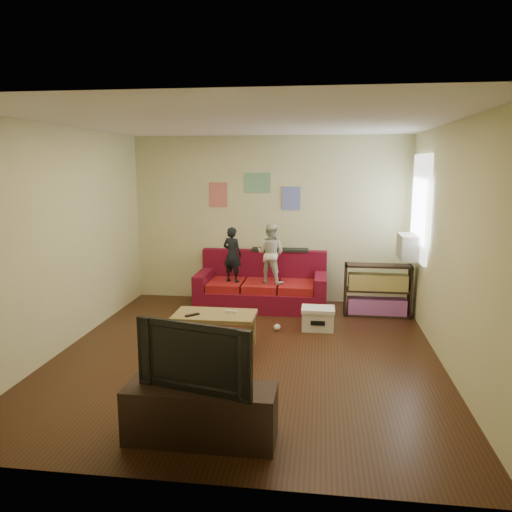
# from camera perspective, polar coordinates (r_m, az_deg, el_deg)

# --- Properties ---
(room_shell) EXTENTS (4.52, 5.02, 2.72)m
(room_shell) POSITION_cam_1_polar(r_m,az_deg,el_deg) (5.75, -1.04, 1.52)
(room_shell) COLOR #3A1F10
(room_shell) RESTS_ON ground
(sofa) EXTENTS (2.03, 0.94, 0.89)m
(sofa) POSITION_cam_1_polar(r_m,az_deg,el_deg) (7.98, 0.72, -3.66)
(sofa) COLOR maroon
(sofa) RESTS_ON ground
(child_a) EXTENTS (0.37, 0.30, 0.87)m
(child_a) POSITION_cam_1_polar(r_m,az_deg,el_deg) (7.76, -2.73, 0.16)
(child_a) COLOR black
(child_a) RESTS_ON sofa
(child_b) EXTENTS (0.55, 0.49, 0.93)m
(child_b) POSITION_cam_1_polar(r_m,az_deg,el_deg) (7.67, 1.68, 0.31)
(child_b) COLOR silver
(child_b) RESTS_ON sofa
(coffee_table) EXTENTS (0.99, 0.55, 0.45)m
(coffee_table) POSITION_cam_1_polar(r_m,az_deg,el_deg) (6.17, -4.73, -7.14)
(coffee_table) COLOR olive
(coffee_table) RESTS_ON ground
(remote) EXTENTS (0.16, 0.16, 0.02)m
(remote) POSITION_cam_1_polar(r_m,az_deg,el_deg) (6.09, -7.29, -6.69)
(remote) COLOR black
(remote) RESTS_ON coffee_table
(game_controller) EXTENTS (0.15, 0.07, 0.03)m
(game_controller) POSITION_cam_1_polar(r_m,az_deg,el_deg) (6.15, -2.81, -6.39)
(game_controller) COLOR silver
(game_controller) RESTS_ON coffee_table
(bookshelf) EXTENTS (0.98, 0.29, 0.78)m
(bookshelf) POSITION_cam_1_polar(r_m,az_deg,el_deg) (7.69, 13.68, -4.12)
(bookshelf) COLOR black
(bookshelf) RESTS_ON ground
(window) EXTENTS (0.04, 1.08, 1.48)m
(window) POSITION_cam_1_polar(r_m,az_deg,el_deg) (7.42, 18.24, 5.26)
(window) COLOR white
(window) RESTS_ON room_shell
(ac_unit) EXTENTS (0.28, 0.55, 0.35)m
(ac_unit) POSITION_cam_1_polar(r_m,az_deg,el_deg) (7.46, 17.09, 1.01)
(ac_unit) COLOR #B7B2A3
(ac_unit) RESTS_ON window
(artwork_left) EXTENTS (0.30, 0.01, 0.40)m
(artwork_left) POSITION_cam_1_polar(r_m,az_deg,el_deg) (8.29, -4.34, 7.00)
(artwork_left) COLOR #D87266
(artwork_left) RESTS_ON room_shell
(artwork_center) EXTENTS (0.42, 0.01, 0.32)m
(artwork_center) POSITION_cam_1_polar(r_m,az_deg,el_deg) (8.17, 0.15, 8.38)
(artwork_center) COLOR #72B27F
(artwork_center) RESTS_ON room_shell
(artwork_right) EXTENTS (0.30, 0.01, 0.38)m
(artwork_right) POSITION_cam_1_polar(r_m,az_deg,el_deg) (8.13, 4.03, 6.58)
(artwork_right) COLOR #727FCC
(artwork_right) RESTS_ON room_shell
(file_box) EXTENTS (0.45, 0.34, 0.31)m
(file_box) POSITION_cam_1_polar(r_m,az_deg,el_deg) (6.96, 7.09, -7.08)
(file_box) COLOR white
(file_box) RESTS_ON ground
(tv_stand) EXTENTS (1.24, 0.42, 0.46)m
(tv_stand) POSITION_cam_1_polar(r_m,az_deg,el_deg) (4.30, -6.36, -17.47)
(tv_stand) COLOR black
(tv_stand) RESTS_ON ground
(television) EXTENTS (0.99, 0.37, 0.57)m
(television) POSITION_cam_1_polar(r_m,az_deg,el_deg) (4.08, -6.51, -11.04)
(television) COLOR black
(television) RESTS_ON tv_stand
(tissue) EXTENTS (0.12, 0.12, 0.09)m
(tissue) POSITION_cam_1_polar(r_m,az_deg,el_deg) (6.89, 2.42, -8.15)
(tissue) COLOR silver
(tissue) RESTS_ON ground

